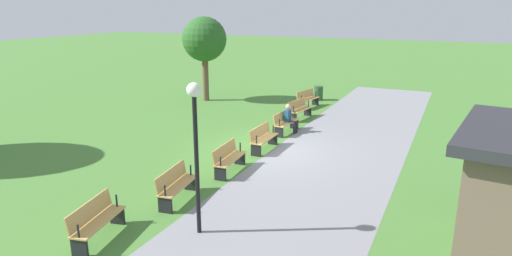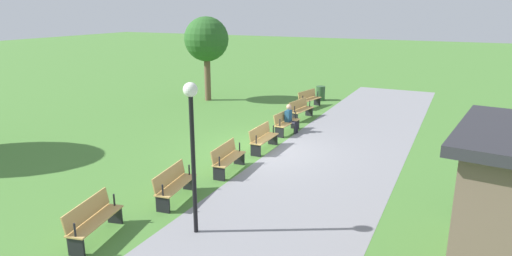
# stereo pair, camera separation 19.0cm
# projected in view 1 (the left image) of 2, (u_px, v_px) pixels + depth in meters

# --- Properties ---
(ground_plane) EXTENTS (120.00, 120.00, 0.00)m
(ground_plane) POSITION_uv_depth(u_px,v_px,m) (265.00, 150.00, 15.90)
(ground_plane) COLOR #477A33
(path_paving) EXTENTS (29.32, 4.56, 0.01)m
(path_paving) POSITION_uv_depth(u_px,v_px,m) (332.00, 160.00, 14.87)
(path_paving) COLOR gray
(path_paving) RESTS_ON ground
(bench_0) EXTENTS (1.68, 0.80, 0.89)m
(bench_0) POSITION_uv_depth(u_px,v_px,m) (307.00, 99.00, 22.57)
(bench_0) COLOR tan
(bench_0) RESTS_ON ground
(bench_1) EXTENTS (1.67, 0.70, 0.89)m
(bench_1) POSITION_uv_depth(u_px,v_px,m) (299.00, 109.00, 20.26)
(bench_1) COLOR tan
(bench_1) RESTS_ON ground
(bench_2) EXTENTS (1.65, 0.59, 0.89)m
(bench_2) POSITION_uv_depth(u_px,v_px,m) (285.00, 122.00, 18.00)
(bench_2) COLOR tan
(bench_2) RESTS_ON ground
(bench_3) EXTENTS (1.62, 0.47, 0.89)m
(bench_3) POSITION_uv_depth(u_px,v_px,m) (263.00, 138.00, 15.80)
(bench_3) COLOR tan
(bench_3) RESTS_ON ground
(bench_4) EXTENTS (1.65, 0.59, 0.89)m
(bench_4) POSITION_uv_depth(u_px,v_px,m) (228.00, 158.00, 13.67)
(bench_4) COLOR tan
(bench_4) RESTS_ON ground
(bench_5) EXTENTS (1.67, 0.70, 0.89)m
(bench_5) POSITION_uv_depth(u_px,v_px,m) (176.00, 184.00, 11.63)
(bench_5) COLOR tan
(bench_5) RESTS_ON ground
(bench_6) EXTENTS (1.68, 0.80, 0.89)m
(bench_6) POSITION_uv_depth(u_px,v_px,m) (96.00, 220.00, 9.67)
(bench_6) COLOR tan
(bench_6) RESTS_ON ground
(person_seated) EXTENTS (0.35, 0.54, 1.20)m
(person_seated) POSITION_uv_depth(u_px,v_px,m) (290.00, 118.00, 17.98)
(person_seated) COLOR navy
(person_seated) RESTS_ON ground
(tree_0) EXTENTS (2.41, 2.41, 4.60)m
(tree_0) POSITION_uv_depth(u_px,v_px,m) (204.00, 40.00, 23.55)
(tree_0) COLOR brown
(tree_0) RESTS_ON ground
(lamp_post) EXTENTS (0.32, 0.32, 3.52)m
(lamp_post) POSITION_uv_depth(u_px,v_px,m) (195.00, 129.00, 9.43)
(lamp_post) COLOR black
(lamp_post) RESTS_ON ground
(trash_bin) EXTENTS (0.50, 0.50, 0.80)m
(trash_bin) POSITION_uv_depth(u_px,v_px,m) (318.00, 93.00, 24.39)
(trash_bin) COLOR #2D512D
(trash_bin) RESTS_ON ground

